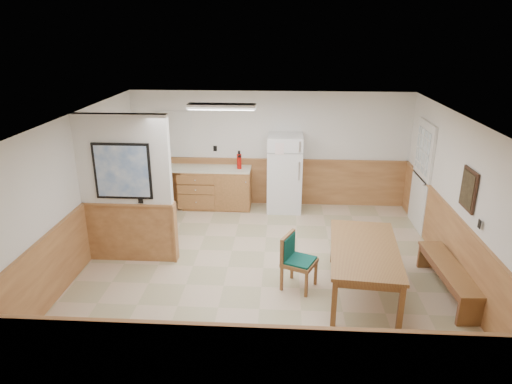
# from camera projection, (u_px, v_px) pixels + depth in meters

# --- Properties ---
(ground) EXTENTS (6.00, 6.00, 0.00)m
(ground) POSITION_uv_depth(u_px,v_px,m) (263.00, 268.00, 7.54)
(ground) COLOR #C7AE8F
(ground) RESTS_ON ground
(ceiling) EXTENTS (6.00, 6.00, 0.02)m
(ceiling) POSITION_uv_depth(u_px,v_px,m) (264.00, 118.00, 6.69)
(ceiling) COLOR white
(ceiling) RESTS_ON back_wall
(back_wall) EXTENTS (6.00, 0.02, 2.50)m
(back_wall) POSITION_uv_depth(u_px,v_px,m) (270.00, 149.00, 9.93)
(back_wall) COLOR white
(back_wall) RESTS_ON ground
(right_wall) EXTENTS (0.02, 6.00, 2.50)m
(right_wall) POSITION_uv_depth(u_px,v_px,m) (460.00, 202.00, 6.94)
(right_wall) COLOR white
(right_wall) RESTS_ON ground
(left_wall) EXTENTS (0.02, 6.00, 2.50)m
(left_wall) POSITION_uv_depth(u_px,v_px,m) (76.00, 193.00, 7.28)
(left_wall) COLOR white
(left_wall) RESTS_ON ground
(wainscot_back) EXTENTS (6.00, 0.04, 1.00)m
(wainscot_back) POSITION_uv_depth(u_px,v_px,m) (269.00, 182.00, 10.17)
(wainscot_back) COLOR #B9824A
(wainscot_back) RESTS_ON ground
(wainscot_right) EXTENTS (0.04, 6.00, 1.00)m
(wainscot_right) POSITION_uv_depth(u_px,v_px,m) (452.00, 246.00, 7.20)
(wainscot_right) COLOR #B9824A
(wainscot_right) RESTS_ON ground
(wainscot_left) EXTENTS (0.04, 6.00, 1.00)m
(wainscot_left) POSITION_uv_depth(u_px,v_px,m) (84.00, 236.00, 7.54)
(wainscot_left) COLOR #B9824A
(wainscot_left) RESTS_ON ground
(partition_wall) EXTENTS (1.50, 0.20, 2.50)m
(partition_wall) POSITION_uv_depth(u_px,v_px,m) (126.00, 191.00, 7.43)
(partition_wall) COLOR white
(partition_wall) RESTS_ON ground
(kitchen_counter) EXTENTS (2.20, 0.61, 1.00)m
(kitchen_counter) POSITION_uv_depth(u_px,v_px,m) (214.00, 187.00, 9.97)
(kitchen_counter) COLOR #A9693C
(kitchen_counter) RESTS_ON ground
(exterior_door) EXTENTS (0.07, 1.02, 2.15)m
(exterior_door) POSITION_uv_depth(u_px,v_px,m) (421.00, 176.00, 8.79)
(exterior_door) COLOR white
(exterior_door) RESTS_ON ground
(kitchen_window) EXTENTS (0.80, 0.04, 1.00)m
(kitchen_window) POSITION_uv_depth(u_px,v_px,m) (174.00, 135.00, 9.93)
(kitchen_window) COLOR white
(kitchen_window) RESTS_ON back_wall
(wall_painting) EXTENTS (0.04, 0.50, 0.60)m
(wall_painting) POSITION_uv_depth(u_px,v_px,m) (468.00, 189.00, 6.56)
(wall_painting) COLOR #341F14
(wall_painting) RESTS_ON right_wall
(fluorescent_fixture) EXTENTS (1.20, 0.30, 0.09)m
(fluorescent_fixture) POSITION_uv_depth(u_px,v_px,m) (222.00, 106.00, 7.97)
(fluorescent_fixture) COLOR white
(fluorescent_fixture) RESTS_ON ceiling
(refrigerator) EXTENTS (0.73, 0.72, 1.65)m
(refrigerator) POSITION_uv_depth(u_px,v_px,m) (285.00, 173.00, 9.71)
(refrigerator) COLOR white
(refrigerator) RESTS_ON ground
(dining_table) EXTENTS (1.14, 2.01, 0.75)m
(dining_table) POSITION_uv_depth(u_px,v_px,m) (364.00, 253.00, 6.62)
(dining_table) COLOR olive
(dining_table) RESTS_ON ground
(dining_bench) EXTENTS (0.46, 1.70, 0.45)m
(dining_bench) POSITION_uv_depth(u_px,v_px,m) (449.00, 273.00, 6.71)
(dining_bench) COLOR olive
(dining_bench) RESTS_ON ground
(dining_chair) EXTENTS (0.75, 0.65, 0.85)m
(dining_chair) POSITION_uv_depth(u_px,v_px,m) (294.00, 257.00, 6.86)
(dining_chair) COLOR olive
(dining_chair) RESTS_ON ground
(fire_extinguisher) EXTENTS (0.12, 0.12, 0.39)m
(fire_extinguisher) POSITION_uv_depth(u_px,v_px,m) (239.00, 161.00, 9.70)
(fire_extinguisher) COLOR #AA0F09
(fire_extinguisher) RESTS_ON kitchen_counter
(soap_bottle) EXTENTS (0.09, 0.09, 0.23)m
(soap_bottle) POSITION_uv_depth(u_px,v_px,m) (169.00, 162.00, 9.80)
(soap_bottle) COLOR #1A9142
(soap_bottle) RESTS_ON kitchen_counter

